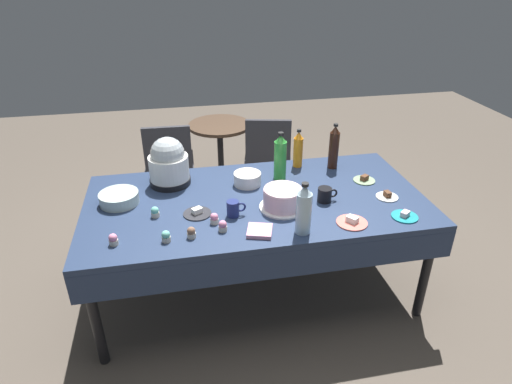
{
  "coord_description": "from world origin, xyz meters",
  "views": [
    {
      "loc": [
        -0.48,
        -2.44,
        2.15
      ],
      "look_at": [
        0.0,
        0.0,
        0.8
      ],
      "focal_mm": 30.66,
      "sensor_mm": 36.0,
      "label": 1
    }
  ],
  "objects": [
    {
      "name": "coffee_mug_navy",
      "position": [
        -0.17,
        -0.18,
        0.8
      ],
      "size": [
        0.12,
        0.08,
        0.1
      ],
      "color": "navy",
      "rests_on": "potluck_table"
    },
    {
      "name": "round_cafe_table",
      "position": [
        -0.05,
        1.57,
        0.5
      ],
      "size": [
        0.6,
        0.6,
        0.72
      ],
      "color": "#473323",
      "rests_on": "ground"
    },
    {
      "name": "cupcake_mint",
      "position": [
        -0.3,
        -0.24,
        0.78
      ],
      "size": [
        0.05,
        0.05,
        0.07
      ],
      "color": "beige",
      "rests_on": "potluck_table"
    },
    {
      "name": "cupcake_vanilla",
      "position": [
        -0.87,
        -0.35,
        0.78
      ],
      "size": [
        0.05,
        0.05,
        0.07
      ],
      "color": "beige",
      "rests_on": "potluck_table"
    },
    {
      "name": "ceramic_snack_bowl",
      "position": [
        -0.02,
        0.21,
        0.79
      ],
      "size": [
        0.19,
        0.19,
        0.09
      ],
      "primitive_type": "cylinder",
      "color": "silver",
      "rests_on": "potluck_table"
    },
    {
      "name": "dessert_plate_charcoal",
      "position": [
        -0.39,
        -0.12,
        0.76
      ],
      "size": [
        0.17,
        0.17,
        0.04
      ],
      "color": "#2D2D33",
      "rests_on": "potluck_table"
    },
    {
      "name": "dessert_plate_coral",
      "position": [
        0.5,
        -0.4,
        0.76
      ],
      "size": [
        0.19,
        0.19,
        0.04
      ],
      "color": "#E07266",
      "rests_on": "potluck_table"
    },
    {
      "name": "coffee_mug_black",
      "position": [
        0.43,
        -0.12,
        0.8
      ],
      "size": [
        0.13,
        0.09,
        0.09
      ],
      "color": "black",
      "rests_on": "potluck_table"
    },
    {
      "name": "cupcake_berry",
      "position": [
        -0.64,
        -0.1,
        0.78
      ],
      "size": [
        0.05,
        0.05,
        0.07
      ],
      "color": "beige",
      "rests_on": "potluck_table"
    },
    {
      "name": "ground",
      "position": [
        0.0,
        0.0,
        0.0
      ],
      "size": [
        9.0,
        9.0,
        0.0
      ],
      "primitive_type": "plane",
      "color": "brown"
    },
    {
      "name": "soda_bottle_cola",
      "position": [
        0.65,
        0.36,
        0.91
      ],
      "size": [
        0.07,
        0.07,
        0.34
      ],
      "color": "#33190F",
      "rests_on": "potluck_table"
    },
    {
      "name": "glass_salad_bowl",
      "position": [
        -0.87,
        0.11,
        0.79
      ],
      "size": [
        0.25,
        0.25,
        0.07
      ],
      "primitive_type": "cylinder",
      "color": "#B2C6BC",
      "rests_on": "potluck_table"
    },
    {
      "name": "dessert_plate_white",
      "position": [
        0.85,
        -0.15,
        0.76
      ],
      "size": [
        0.14,
        0.14,
        0.04
      ],
      "color": "white",
      "rests_on": "potluck_table"
    },
    {
      "name": "cupcake_cocoa",
      "position": [
        -0.44,
        -0.37,
        0.78
      ],
      "size": [
        0.05,
        0.05,
        0.07
      ],
      "color": "beige",
      "rests_on": "potluck_table"
    },
    {
      "name": "slow_cooker",
      "position": [
        -0.54,
        0.33,
        0.91
      ],
      "size": [
        0.28,
        0.28,
        0.34
      ],
      "color": "black",
      "rests_on": "potluck_table"
    },
    {
      "name": "cupcake_rose",
      "position": [
        -0.26,
        -0.33,
        0.78
      ],
      "size": [
        0.05,
        0.05,
        0.07
      ],
      "color": "beige",
      "rests_on": "potluck_table"
    },
    {
      "name": "soda_bottle_water",
      "position": [
        0.19,
        -0.43,
        0.9
      ],
      "size": [
        0.09,
        0.09,
        0.32
      ],
      "color": "silver",
      "rests_on": "potluck_table"
    },
    {
      "name": "maroon_chair_left",
      "position": [
        -0.55,
        1.34,
        0.49
      ],
      "size": [
        0.46,
        0.46,
        0.85
      ],
      "color": "#333338",
      "rests_on": "ground"
    },
    {
      "name": "soda_bottle_lime_soda",
      "position": [
        0.22,
        0.26,
        0.91
      ],
      "size": [
        0.09,
        0.09,
        0.35
      ],
      "color": "green",
      "rests_on": "potluck_table"
    },
    {
      "name": "cupcake_lemon",
      "position": [
        -0.58,
        -0.38,
        0.78
      ],
      "size": [
        0.05,
        0.05,
        0.07
      ],
      "color": "beige",
      "rests_on": "potluck_table"
    },
    {
      "name": "paper_napkin_stack",
      "position": [
        -0.06,
        -0.39,
        0.76
      ],
      "size": [
        0.17,
        0.17,
        0.02
      ],
      "primitive_type": "cube",
      "rotation": [
        0.0,
        0.0,
        -0.29
      ],
      "color": "pink",
      "rests_on": "potluck_table"
    },
    {
      "name": "maroon_chair_right",
      "position": [
        0.38,
        1.34,
        0.49
      ],
      "size": [
        0.53,
        0.53,
        0.85
      ],
      "color": "#333338",
      "rests_on": "ground"
    },
    {
      "name": "dessert_plate_teal",
      "position": [
        0.84,
        -0.4,
        0.76
      ],
      "size": [
        0.16,
        0.16,
        0.04
      ],
      "color": "teal",
      "rests_on": "potluck_table"
    },
    {
      "name": "soda_bottle_orange_juice",
      "position": [
        0.4,
        0.44,
        0.88
      ],
      "size": [
        0.07,
        0.07,
        0.29
      ],
      "color": "orange",
      "rests_on": "potluck_table"
    },
    {
      "name": "dessert_plate_sage",
      "position": [
        0.8,
        0.1,
        0.76
      ],
      "size": [
        0.15,
        0.15,
        0.04
      ],
      "color": "#8CA87F",
      "rests_on": "potluck_table"
    },
    {
      "name": "frosted_layer_cake",
      "position": [
        0.14,
        -0.15,
        0.82
      ],
      "size": [
        0.29,
        0.29,
        0.14
      ],
      "color": "silver",
      "rests_on": "potluck_table"
    },
    {
      "name": "potluck_table",
      "position": [
        0.0,
        0.0,
        0.69
      ],
      "size": [
        2.2,
        1.1,
        0.75
      ],
      "color": "navy",
      "rests_on": "ground"
    }
  ]
}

